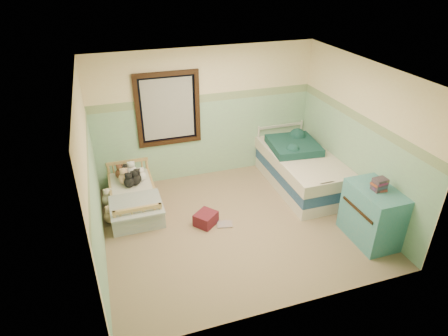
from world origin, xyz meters
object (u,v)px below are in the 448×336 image
object	(u,v)px
plush_floor_tan	(111,217)
floor_book	(225,224)
toddler_bed_frame	(134,201)
dresser	(372,214)
plush_floor_cream	(109,200)
red_pillow	(206,219)
twin_bed_frame	(300,181)

from	to	relation	value
plush_floor_tan	floor_book	xyz separation A→B (m)	(1.75, -0.64, -0.10)
toddler_bed_frame	dresser	xyz separation A→B (m)	(3.35, -2.01, 0.35)
dresser	plush_floor_cream	bearing A→B (deg)	150.05
plush_floor_cream	red_pillow	bearing A→B (deg)	-35.53
toddler_bed_frame	dresser	bearing A→B (deg)	-31.00
toddler_bed_frame	plush_floor_tan	size ratio (longest dim) A/B	6.84
twin_bed_frame	dresser	bearing A→B (deg)	-81.27
plush_floor_cream	twin_bed_frame	distance (m)	3.53
plush_floor_tan	twin_bed_frame	xyz separation A→B (m)	(3.50, 0.07, -0.00)
plush_floor_cream	twin_bed_frame	bearing A→B (deg)	-7.41
plush_floor_tan	red_pillow	bearing A→B (deg)	-19.74
twin_bed_frame	floor_book	bearing A→B (deg)	-157.86
red_pillow	dresser	bearing A→B (deg)	-26.01
dresser	red_pillow	xyz separation A→B (m)	(-2.30, 1.12, -0.34)
red_pillow	toddler_bed_frame	bearing A→B (deg)	139.72
plush_floor_cream	floor_book	bearing A→B (deg)	-33.61
twin_bed_frame	dresser	xyz separation A→B (m)	(0.26, -1.71, 0.33)
dresser	plush_floor_tan	bearing A→B (deg)	156.36
plush_floor_tan	plush_floor_cream	bearing A→B (deg)	90.00
dresser	red_pillow	distance (m)	2.58
toddler_bed_frame	floor_book	bearing A→B (deg)	-37.03
plush_floor_tan	toddler_bed_frame	bearing A→B (deg)	41.05
plush_floor_cream	red_pillow	xyz separation A→B (m)	(1.47, -1.05, -0.01)
toddler_bed_frame	plush_floor_cream	bearing A→B (deg)	159.28
red_pillow	floor_book	size ratio (longest dim) A/B	1.36
red_pillow	floor_book	world-z (taller)	red_pillow
red_pillow	plush_floor_tan	bearing A→B (deg)	160.26
red_pillow	floor_book	xyz separation A→B (m)	(0.29, -0.12, -0.09)
twin_bed_frame	floor_book	xyz separation A→B (m)	(-1.75, -0.71, -0.10)
twin_bed_frame	plush_floor_cream	bearing A→B (deg)	172.59
toddler_bed_frame	plush_floor_cream	size ratio (longest dim) A/B	6.61
plush_floor_cream	plush_floor_tan	distance (m)	0.52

